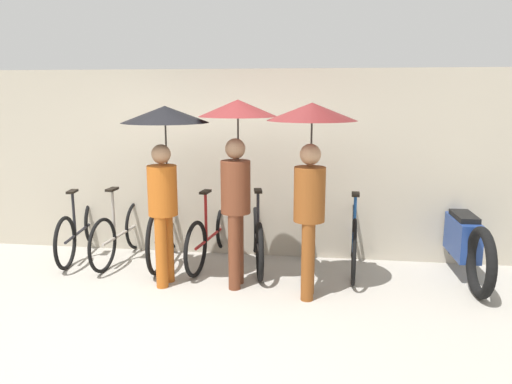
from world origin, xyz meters
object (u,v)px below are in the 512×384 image
at_px(motorcycle, 462,240).
at_px(parked_bicycle_1, 121,232).
at_px(parked_bicycle_2, 166,230).
at_px(pedestrian_center, 237,148).
at_px(pedestrian_leading, 164,147).
at_px(parked_bicycle_0, 80,229).
at_px(parked_bicycle_3, 212,234).
at_px(parked_bicycle_4, 257,237).
at_px(parked_bicycle_5, 305,237).
at_px(pedestrian_trailing, 311,149).
at_px(parked_bicycle_6, 354,238).

bearing_deg(motorcycle, parked_bicycle_1, 88.55).
bearing_deg(parked_bicycle_2, motorcycle, -94.97).
bearing_deg(pedestrian_center, pedestrian_leading, -173.84).
relative_size(parked_bicycle_0, pedestrian_leading, 0.85).
relative_size(parked_bicycle_3, parked_bicycle_4, 1.02).
xyz_separation_m(parked_bicycle_1, parked_bicycle_2, (0.59, 0.06, 0.04)).
distance_m(parked_bicycle_0, parked_bicycle_4, 2.35).
xyz_separation_m(parked_bicycle_2, pedestrian_leading, (0.25, -0.73, 1.14)).
bearing_deg(parked_bicycle_4, parked_bicycle_0, 77.72).
bearing_deg(parked_bicycle_4, motorcycle, -101.19).
xyz_separation_m(parked_bicycle_0, parked_bicycle_5, (2.94, -0.03, 0.02)).
height_order(pedestrian_trailing, motorcycle, pedestrian_trailing).
bearing_deg(parked_bicycle_1, parked_bicycle_4, -86.16).
distance_m(parked_bicycle_5, motorcycle, 1.84).
relative_size(parked_bicycle_0, parked_bicycle_2, 0.94).
bearing_deg(pedestrian_leading, parked_bicycle_4, 42.30).
xyz_separation_m(parked_bicycle_1, pedestrian_trailing, (2.42, -0.81, 1.19)).
height_order(parked_bicycle_2, parked_bicycle_4, parked_bicycle_4).
bearing_deg(parked_bicycle_3, pedestrian_leading, 162.47).
distance_m(parked_bicycle_3, parked_bicycle_6, 1.76).
bearing_deg(parked_bicycle_0, parked_bicycle_2, -98.33).
relative_size(pedestrian_center, pedestrian_trailing, 1.01).
relative_size(parked_bicycle_4, pedestrian_center, 0.83).
xyz_separation_m(parked_bicycle_1, parked_bicycle_6, (2.93, 0.03, 0.04)).
relative_size(parked_bicycle_5, pedestrian_center, 0.84).
bearing_deg(pedestrian_trailing, parked_bicycle_4, 130.27).
bearing_deg(pedestrian_leading, parked_bicycle_3, 70.99).
height_order(parked_bicycle_2, pedestrian_leading, pedestrian_leading).
distance_m(parked_bicycle_6, motorcycle, 1.25).
distance_m(parked_bicycle_2, parked_bicycle_3, 0.59).
relative_size(pedestrian_leading, pedestrian_trailing, 0.98).
distance_m(parked_bicycle_2, parked_bicycle_5, 1.76).
relative_size(parked_bicycle_2, parked_bicycle_6, 1.03).
bearing_deg(parked_bicycle_0, motorcycle, -98.39).
height_order(parked_bicycle_1, motorcycle, parked_bicycle_1).
relative_size(parked_bicycle_3, pedestrian_leading, 0.88).
distance_m(parked_bicycle_0, parked_bicycle_3, 1.76).
xyz_separation_m(parked_bicycle_0, pedestrian_leading, (1.43, -0.75, 1.18)).
distance_m(parked_bicycle_2, parked_bicycle_4, 1.17).
distance_m(parked_bicycle_4, parked_bicycle_5, 0.59).
xyz_separation_m(parked_bicycle_3, pedestrian_leading, (-0.34, -0.74, 1.18)).
distance_m(parked_bicycle_4, parked_bicycle_6, 1.18).
relative_size(parked_bicycle_4, pedestrian_leading, 0.86).
relative_size(parked_bicycle_3, motorcycle, 0.83).
height_order(parked_bicycle_0, parked_bicycle_5, parked_bicycle_5).
relative_size(parked_bicycle_0, parked_bicycle_5, 0.98).
bearing_deg(parked_bicycle_0, pedestrian_trailing, -113.94).
height_order(parked_bicycle_2, parked_bicycle_5, parked_bicycle_5).
distance_m(parked_bicycle_0, parked_bicycle_6, 3.52).
distance_m(parked_bicycle_1, parked_bicycle_4, 1.76).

